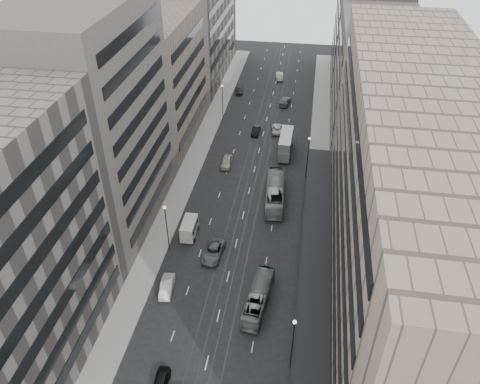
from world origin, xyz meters
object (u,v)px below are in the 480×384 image
Objects in this scene: sedan_0 at (160,383)px; sedan_1 at (167,286)px; sedan_2 at (213,252)px; panel_van at (189,228)px; bus_near at (258,297)px; double_decker at (286,144)px; bus_far at (275,192)px.

sedan_1 is (-3.36, 13.96, 0.06)m from sedan_0.
sedan_2 reaches higher than sedan_0.
sedan_0 is 0.73× the size of sedan_2.
sedan_0 is at bearing -84.54° from panel_van.
sedan_1 is (-12.63, 0.53, -0.64)m from bus_near.
panel_van is 1.11× the size of sedan_0.
double_decker reaches higher than panel_van.
sedan_0 is at bearing -99.58° from double_decker.
sedan_1 is at bearing -107.91° from double_decker.
sedan_1 is at bearing 101.68° from sedan_0.
sedan_1 is at bearing -118.58° from sedan_2.
bus_near is 1.79× the size of sedan_2.
panel_van is (-12.20, -11.23, -0.15)m from bus_far.
double_decker is 1.45× the size of sedan_2.
sedan_0 is (-9.69, -52.15, -1.68)m from double_decker.
bus_far is 15.54m from double_decker.
sedan_1 is 9.07m from sedan_2.
sedan_2 is at bearing -39.98° from bus_near.
double_decker is (0.54, 15.51, 0.67)m from bus_far.
sedan_2 is (-7.79, 8.19, -0.62)m from bus_near.
bus_near is at bearing -45.57° from panel_van.
bus_far reaches higher than sedan_2.
double_decker is 40.39m from sedan_1.
sedan_2 is (4.54, -3.78, -0.78)m from panel_van.
sedan_0 is (-9.27, -13.43, -0.69)m from bus_near.
sedan_1 is (-13.04, -38.19, -1.63)m from double_decker.
panel_van is at bearing 143.89° from sedan_2.
bus_near reaches higher than sedan_1.
bus_far is (-0.12, 23.21, 0.32)m from bus_near.
bus_far reaches higher than sedan_0.
double_decker reaches higher than bus_near.
bus_far is 16.59m from panel_van.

